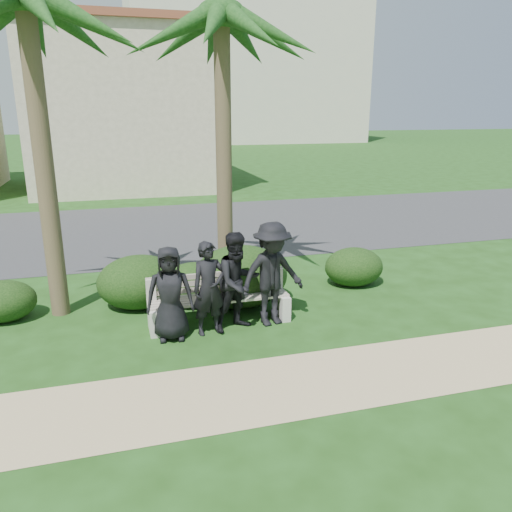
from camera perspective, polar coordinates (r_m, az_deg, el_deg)
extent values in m
plane|color=#1B3C11|center=(8.38, -3.22, -8.83)|extent=(160.00, 160.00, 0.00)
cube|color=tan|center=(6.83, 0.22, -15.02)|extent=(30.00, 1.60, 0.01)
cube|color=#2D2D30|center=(15.90, -9.59, 3.13)|extent=(160.00, 8.00, 0.01)
cube|color=#B8AB8A|center=(25.42, -14.98, 15.63)|extent=(8.00, 8.00, 7.00)
cube|color=brown|center=(25.67, -15.63, 23.78)|extent=(8.40, 8.40, 0.30)
cube|color=beige|center=(64.66, -1.89, 21.98)|extent=(26.00, 18.00, 20.00)
cube|color=#A59A8B|center=(8.57, -4.18, -4.96)|extent=(2.42, 0.57, 0.04)
cube|color=#A59A8B|center=(8.71, -4.54, -2.86)|extent=(2.41, 0.06, 0.28)
cube|color=beige|center=(8.53, -11.63, -7.07)|extent=(0.17, 0.55, 0.44)
cube|color=beige|center=(8.93, 2.97, -5.64)|extent=(0.17, 0.55, 0.44)
imported|color=black|center=(8.03, -9.81, -4.26)|extent=(0.79, 0.55, 1.53)
imported|color=black|center=(8.13, -5.38, -3.70)|extent=(0.63, 0.47, 1.56)
imported|color=black|center=(8.25, -2.09, -2.94)|extent=(0.98, 0.87, 1.67)
imported|color=black|center=(8.42, 1.83, -2.10)|extent=(1.27, 0.87, 1.80)
ellipsoid|color=black|center=(9.82, -26.95, -4.51)|extent=(1.12, 0.92, 0.73)
ellipsoid|color=black|center=(9.59, -13.23, -2.71)|extent=(1.54, 1.27, 1.01)
ellipsoid|color=black|center=(9.54, -7.14, -3.07)|extent=(1.26, 1.04, 0.82)
ellipsoid|color=black|center=(9.39, -1.82, -2.14)|extent=(1.80, 1.49, 1.17)
ellipsoid|color=black|center=(10.72, 11.12, -1.09)|extent=(1.25, 1.03, 0.82)
cylinder|color=brown|center=(9.21, -23.04, 9.27)|extent=(0.32, 0.32, 5.26)
cylinder|color=brown|center=(10.23, -3.70, 11.18)|extent=(0.32, 0.32, 5.30)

